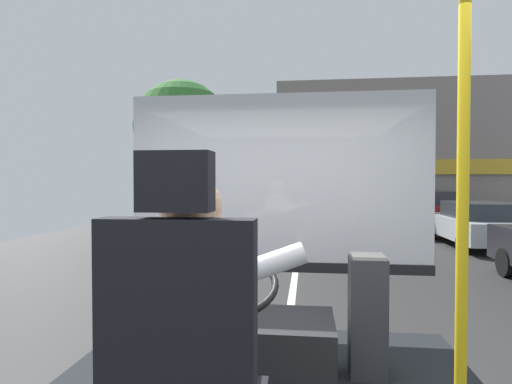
{
  "coord_description": "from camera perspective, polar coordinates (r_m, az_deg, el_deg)",
  "views": [
    {
      "loc": [
        0.24,
        -1.92,
        1.85
      ],
      "look_at": [
        -0.11,
        0.99,
        1.77
      ],
      "focal_mm": 29.9,
      "sensor_mm": 36.0,
      "label": 1
    }
  ],
  "objects": [
    {
      "name": "ground",
      "position": [
        10.88,
        5.61,
        -8.46
      ],
      "size": [
        18.0,
        44.0,
        0.06
      ],
      "color": "#2B2B2B"
    },
    {
      "name": "fare_box",
      "position": [
        2.86,
        14.68,
        -15.67
      ],
      "size": [
        0.22,
        0.23,
        0.76
      ],
      "color": "#333338",
      "rests_on": "bus_floor"
    },
    {
      "name": "street_tree",
      "position": [
        14.6,
        -9.98,
        8.44
      ],
      "size": [
        3.15,
        3.15,
        5.22
      ],
      "color": "#4C3828",
      "rests_on": "ground"
    },
    {
      "name": "bus_driver",
      "position": [
        1.56,
        -8.17,
        -16.11
      ],
      "size": [
        0.8,
        0.58,
        0.79
      ],
      "color": "#282833",
      "rests_on": "driver_seat"
    },
    {
      "name": "shop_building",
      "position": [
        21.32,
        20.3,
        4.5
      ],
      "size": [
        12.42,
        5.91,
        6.03
      ],
      "color": "gray",
      "rests_on": "ground"
    },
    {
      "name": "handrail_pole",
      "position": [
        1.77,
        25.91,
        -2.14
      ],
      "size": [
        0.04,
        0.04,
        2.23
      ],
      "color": "gold",
      "rests_on": "bus_floor"
    },
    {
      "name": "parked_car_red",
      "position": [
        18.17,
        22.35,
        -2.11
      ],
      "size": [
        1.9,
        4.34,
        1.46
      ],
      "color": "maroon",
      "rests_on": "ground"
    },
    {
      "name": "steering_console",
      "position": [
        2.73,
        -1.89,
        -20.05
      ],
      "size": [
        1.1,
        0.96,
        0.82
      ],
      "color": "black",
      "rests_on": "bus_floor"
    },
    {
      "name": "windshield_panel",
      "position": [
        3.55,
        2.97,
        -1.38
      ],
      "size": [
        2.5,
        0.08,
        1.48
      ],
      "color": "silver"
    },
    {
      "name": "parked_car_silver",
      "position": [
        13.63,
        27.55,
        -3.75
      ],
      "size": [
        1.87,
        4.13,
        1.26
      ],
      "color": "silver",
      "rests_on": "ground"
    }
  ]
}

